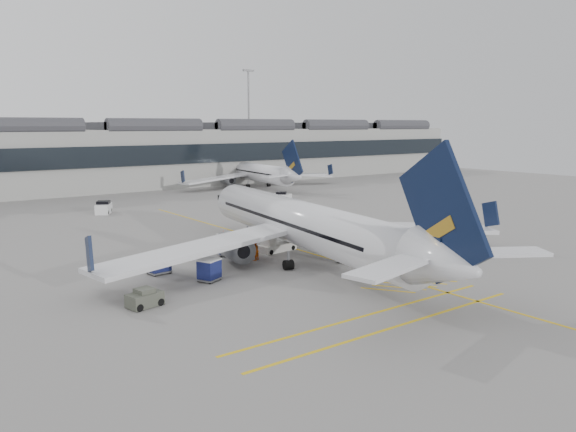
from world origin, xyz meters
TOP-DOWN VIEW (x-y plane):
  - ground at (0.00, 0.00)m, footprint 220.00×220.00m
  - terminal at (0.00, 71.93)m, footprint 200.00×20.45m
  - apron_markings at (10.00, 10.00)m, footprint 0.25×60.00m
  - airliner_main at (7.59, 3.49)m, footprint 37.64×41.44m
  - airliner_far at (37.60, 57.14)m, footprint 32.29×35.46m
  - belt_loader at (7.91, 8.32)m, footprint 4.83×2.04m
  - baggage_cart_a at (4.17, 8.77)m, footprint 2.10×1.86m
  - baggage_cart_b at (3.31, 9.66)m, footprint 2.22×2.01m
  - baggage_cart_c at (-2.25, 2.98)m, footprint 2.07×1.92m
  - baggage_cart_d at (-4.47, 7.34)m, footprint 1.86×1.59m
  - ramp_agent_a at (5.16, 7.90)m, footprint 0.87×0.75m
  - ramp_agent_b at (4.23, 6.44)m, footprint 1.10×1.01m
  - pushback_tug at (-8.71, 0.05)m, footprint 2.48×1.80m
  - safety_cone_nose at (7.95, 18.38)m, footprint 0.36×0.36m
  - safety_cone_engine at (12.49, 6.52)m, footprint 0.34×0.34m
  - service_van_mid at (2.49, 41.10)m, footprint 3.16×3.79m
  - service_van_right at (28.60, 35.89)m, footprint 3.42×3.36m

SIDE VIEW (x-z plane):
  - ground at x=0.00m, z-range 0.00..0.00m
  - apron_markings at x=10.00m, z-range 0.00..0.01m
  - safety_cone_engine at x=12.49m, z-range 0.00..0.47m
  - safety_cone_nose at x=7.95m, z-range 0.00..0.50m
  - pushback_tug at x=-8.71m, z-range -0.07..1.19m
  - belt_loader at x=7.91m, z-range -0.40..1.53m
  - service_van_right at x=28.60m, z-range -0.09..1.56m
  - service_van_mid at x=2.49m, z-range -0.09..1.65m
  - ramp_agent_b at x=4.23m, z-range 0.00..1.83m
  - baggage_cart_c at x=-2.25m, z-range 0.06..1.80m
  - baggage_cart_d at x=-4.47m, z-range 0.06..1.87m
  - ramp_agent_a at x=5.16m, z-range 0.00..2.01m
  - baggage_cart_a at x=4.17m, z-range 0.07..1.97m
  - baggage_cart_b at x=3.31m, z-range 0.07..2.02m
  - airliner_far at x=37.60m, z-range -1.95..7.49m
  - airliner_main at x=7.59m, z-range -2.28..8.80m
  - terminal at x=0.00m, z-range -0.06..12.34m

